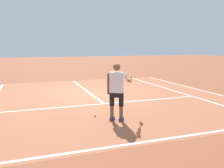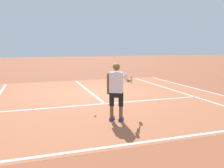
% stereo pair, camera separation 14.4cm
% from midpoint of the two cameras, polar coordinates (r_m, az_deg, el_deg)
% --- Properties ---
extents(ground_plane, '(80.00, 80.00, 0.00)m').
position_cam_midpoint_polar(ground_plane, '(11.23, -4.37, -2.34)').
color(ground_plane, '#9E5133').
extents(court_inner_surface, '(10.98, 10.68, 0.00)m').
position_cam_midpoint_polar(court_inner_surface, '(10.47, -3.29, -3.15)').
color(court_inner_surface, '#B2603D').
rests_on(court_inner_surface, ground).
extents(line_baseline, '(10.98, 0.10, 0.01)m').
position_cam_midpoint_polar(line_baseline, '(5.87, 10.31, -13.18)').
color(line_baseline, white).
rests_on(line_baseline, ground).
extents(line_service, '(8.23, 0.10, 0.01)m').
position_cam_midpoint_polar(line_service, '(9.29, -1.25, -4.70)').
color(line_service, white).
rests_on(line_service, ground).
extents(line_centre_service, '(0.10, 6.40, 0.01)m').
position_cam_midpoint_polar(line_centre_service, '(12.32, -5.65, -1.33)').
color(line_centre_service, white).
rests_on(line_centre_service, ground).
extents(line_singles_right, '(0.10, 10.28, 0.01)m').
position_cam_midpoint_polar(line_singles_right, '(12.18, 15.74, -1.74)').
color(line_singles_right, white).
rests_on(line_singles_right, ground).
extents(line_doubles_right, '(0.10, 10.28, 0.01)m').
position_cam_midpoint_polar(line_doubles_right, '(13.00, 20.77, -1.33)').
color(line_doubles_right, white).
rests_on(line_doubles_right, ground).
extents(tennis_player, '(1.05, 0.89, 1.71)m').
position_cam_midpoint_polar(tennis_player, '(7.04, 1.73, -0.94)').
color(tennis_player, navy).
rests_on(tennis_player, ground).
extents(tennis_ball_near_feet, '(0.07, 0.07, 0.07)m').
position_cam_midpoint_polar(tennis_ball_near_feet, '(7.64, -3.45, -7.52)').
color(tennis_ball_near_feet, '#CCE02D').
rests_on(tennis_ball_near_feet, ground).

